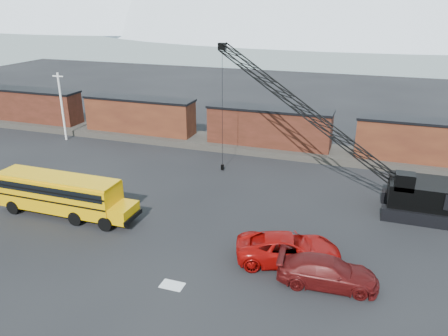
# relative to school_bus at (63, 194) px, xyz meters

# --- Properties ---
(ground) EXTENTS (160.00, 160.00, 0.00)m
(ground) POSITION_rel_school_bus_xyz_m (11.37, -1.54, -1.79)
(ground) COLOR black
(ground) RESTS_ON ground
(gravel_berm) EXTENTS (120.00, 5.00, 0.70)m
(gravel_berm) POSITION_rel_school_bus_xyz_m (11.37, 20.46, -1.44)
(gravel_berm) COLOR #423D36
(gravel_berm) RESTS_ON ground
(boxcar_west_far) EXTENTS (13.70, 3.10, 4.17)m
(boxcar_west_far) POSITION_rel_school_bus_xyz_m (-20.63, 20.46, 0.97)
(boxcar_west_far) COLOR #522217
(boxcar_west_far) RESTS_ON gravel_berm
(boxcar_west_near) EXTENTS (13.70, 3.10, 4.17)m
(boxcar_west_near) POSITION_rel_school_bus_xyz_m (-4.63, 20.46, 0.97)
(boxcar_west_near) COLOR #401C12
(boxcar_west_near) RESTS_ON gravel_berm
(boxcar_mid) EXTENTS (13.70, 3.10, 4.17)m
(boxcar_mid) POSITION_rel_school_bus_xyz_m (11.37, 20.46, 0.97)
(boxcar_mid) COLOR #522217
(boxcar_mid) RESTS_ON gravel_berm
(boxcar_east_near) EXTENTS (13.70, 3.10, 4.17)m
(boxcar_east_near) POSITION_rel_school_bus_xyz_m (27.37, 20.46, 0.97)
(boxcar_east_near) COLOR #401C12
(boxcar_east_near) RESTS_ON gravel_berm
(utility_pole) EXTENTS (1.40, 0.24, 8.00)m
(utility_pole) POSITION_rel_school_bus_xyz_m (-12.63, 16.46, 2.36)
(utility_pole) COLOR silver
(utility_pole) RESTS_ON ground
(snow_patch) EXTENTS (1.40, 0.90, 0.02)m
(snow_patch) POSITION_rel_school_bus_xyz_m (11.87, -5.54, -1.78)
(snow_patch) COLOR silver
(snow_patch) RESTS_ON ground
(school_bus) EXTENTS (11.65, 2.65, 3.19)m
(school_bus) POSITION_rel_school_bus_xyz_m (0.00, 0.00, 0.00)
(school_bus) COLOR #DE9E04
(school_bus) RESTS_ON ground
(red_pickup) EXTENTS (7.25, 4.80, 1.85)m
(red_pickup) POSITION_rel_school_bus_xyz_m (17.82, -0.76, -0.87)
(red_pickup) COLOR #990907
(red_pickup) RESTS_ON ground
(maroon_suv) EXTENTS (6.07, 2.88, 1.71)m
(maroon_suv) POSITION_rel_school_bus_xyz_m (20.50, -2.45, -0.94)
(maroon_suv) COLOR #4C0D0D
(maroon_suv) RESTS_ON ground
(crawler_crane) EXTENTS (20.90, 6.49, 12.41)m
(crawler_crane) POSITION_rel_school_bus_xyz_m (16.88, 11.08, 5.13)
(crawler_crane) COLOR black
(crawler_crane) RESTS_ON ground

